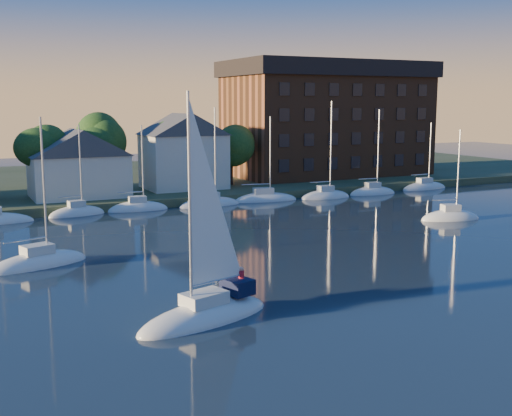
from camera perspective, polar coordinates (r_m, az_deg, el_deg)
ground at (r=31.83m, az=17.39°, el=-13.63°), size 260.00×260.00×0.00m
shoreline_land at (r=98.91m, az=-13.95°, el=2.01°), size 160.00×50.00×2.00m
wooden_dock at (r=76.80m, az=-10.27°, el=0.08°), size 120.00×3.00×1.00m
clubhouse_centre at (r=79.64m, az=-15.53°, el=3.94°), size 11.55×8.40×8.08m
clubhouse_east at (r=85.16m, az=-6.49°, el=5.14°), size 10.50×8.40×9.80m
condo_block at (r=101.83m, az=6.33°, el=7.96°), size 31.00×17.00×17.40m
tree_line at (r=87.10m, az=-11.14°, el=5.89°), size 93.40×5.40×8.90m
moored_fleet at (r=73.94m, az=-9.62°, el=-0.18°), size 87.50×2.40×12.05m
hero_sailboat at (r=36.91m, az=-4.44°, el=-9.02°), size 9.35×5.28×13.92m
drifting_sailboat_left at (r=51.27m, az=-18.78°, el=-4.80°), size 8.37×4.96×12.27m
drifting_sailboat_right at (r=70.42m, az=16.88°, el=-0.94°), size 6.85×3.82×10.55m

